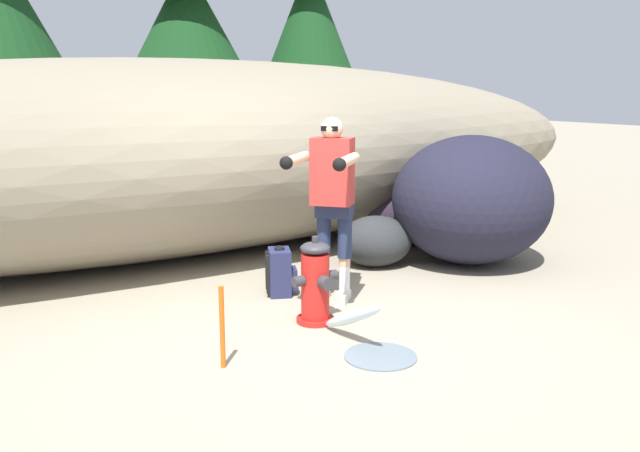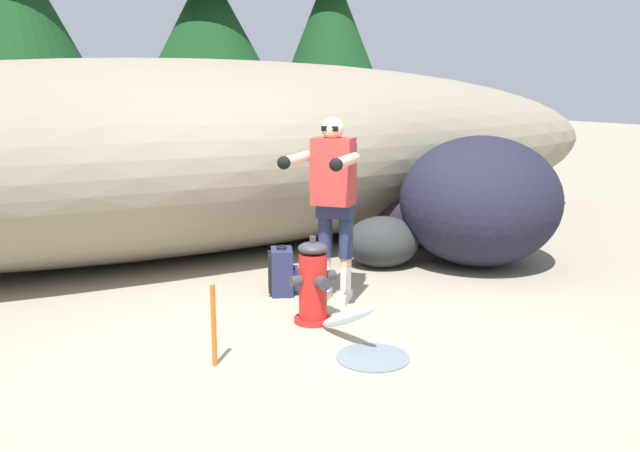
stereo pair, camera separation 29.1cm
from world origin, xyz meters
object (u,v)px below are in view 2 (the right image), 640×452
Objects in this scene: spare_backpack at (283,272)px; boulder_small at (382,242)px; fire_hydrant at (313,283)px; survey_stake at (214,325)px; utility_worker at (333,188)px; boulder_mid at (415,216)px; boulder_large at (480,201)px.

spare_backpack is 0.58× the size of boulder_small.
fire_hydrant is 1.24× the size of survey_stake.
spare_backpack is at bearing 46.95° from survey_stake.
utility_worker reaches higher than survey_stake.
spare_backpack is at bearing -99.03° from utility_worker.
boulder_mid is (2.29, 0.91, 0.17)m from spare_backpack.
boulder_small is (-0.89, -0.57, -0.10)m from boulder_mid.
boulder_small is at bearing 38.05° from spare_backpack.
utility_worker reaches higher than fire_hydrant.
utility_worker is 1.57m from boulder_small.
boulder_small is (1.10, 0.79, -0.79)m from utility_worker.
boulder_mid is 1.34× the size of boulder_small.
spare_backpack is at bearing 177.52° from boulder_large.
survey_stake is (-3.47, -2.17, -0.08)m from boulder_mid.
boulder_large reaches higher than boulder_small.
fire_hydrant is 0.42× the size of boulder_large.
utility_worker is 1.85m from survey_stake.
spare_backpack is 2.44m from boulder_large.
survey_stake is (-1.19, -1.27, 0.08)m from spare_backpack.
utility_worker is 3.60× the size of spare_backpack.
boulder_small is at bearing 155.94° from boulder_large.
survey_stake is at bearing -12.90° from utility_worker.
spare_backpack is 0.26× the size of boulder_large.
boulder_mid is at bearing 95.56° from boulder_large.
utility_worker is 1.56× the size of boulder_mid.
boulder_large is at bearing 18.09° from survey_stake.
utility_worker is at bearing -170.57° from boulder_large.
boulder_mid is (-0.10, 1.01, -0.33)m from boulder_large.
survey_stake is at bearing -161.91° from boulder_large.
boulder_mid is at bearing 32.06° from survey_stake.
boulder_small is at bearing 173.67° from utility_worker.
boulder_large is 1.07m from boulder_mid.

